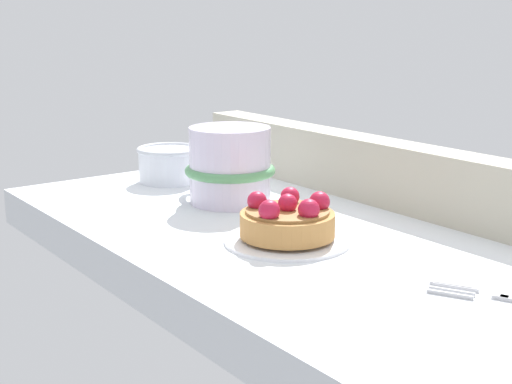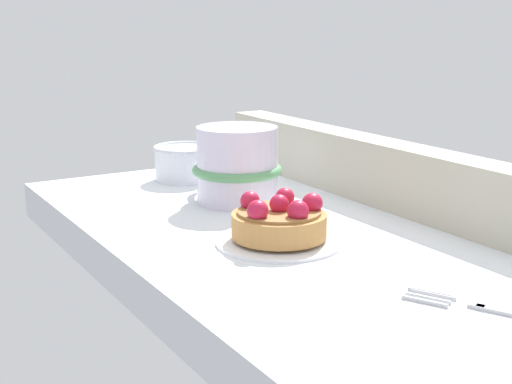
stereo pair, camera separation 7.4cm
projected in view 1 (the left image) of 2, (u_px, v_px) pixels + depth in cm
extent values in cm
cube|color=silver|center=(297.00, 252.00, 71.61)|extent=(70.45, 34.60, 4.19)
cube|color=#B2AD99|center=(404.00, 177.00, 79.06)|extent=(69.05, 4.33, 7.11)
cylinder|color=white|center=(287.00, 239.00, 67.77)|extent=(11.88, 11.88, 0.64)
cylinder|color=white|center=(287.00, 241.00, 67.81)|extent=(6.54, 6.54, 0.32)
cylinder|color=#B77F42|center=(287.00, 224.00, 67.44)|extent=(8.88, 8.88, 2.22)
cylinder|color=olive|center=(287.00, 211.00, 67.14)|extent=(7.81, 7.81, 0.30)
sphere|color=#B71938|center=(288.00, 203.00, 66.96)|extent=(1.82, 1.82, 1.82)
sphere|color=#B71938|center=(309.00, 210.00, 65.08)|extent=(1.99, 1.99, 1.99)
sphere|color=#B71938|center=(316.00, 202.00, 67.47)|extent=(1.96, 1.96, 1.96)
sphere|color=#B71938|center=(290.00, 196.00, 69.66)|extent=(1.86, 1.86, 1.86)
sphere|color=#B71938|center=(257.00, 201.00, 68.01)|extent=(1.87, 1.87, 1.87)
sphere|color=#B71938|center=(269.00, 211.00, 64.57)|extent=(1.97, 1.97, 1.97)
cylinder|color=silver|center=(230.00, 165.00, 81.44)|extent=(9.16, 9.16, 8.61)
torus|color=#569960|center=(230.00, 170.00, 81.59)|extent=(10.24, 10.24, 1.03)
torus|color=silver|center=(204.00, 158.00, 85.67)|extent=(5.68, 0.86, 5.68)
cube|color=#B7B7BC|center=(500.00, 295.00, 54.17)|extent=(1.32, 1.05, 0.60)
cube|color=#B7B7BC|center=(456.00, 283.00, 56.61)|extent=(3.22, 1.82, 0.60)
cube|color=#B7B7BC|center=(454.00, 286.00, 55.97)|extent=(3.22, 1.82, 0.60)
cube|color=#B7B7BC|center=(452.00, 289.00, 55.33)|extent=(3.22, 1.82, 0.60)
cube|color=#B7B7BC|center=(450.00, 293.00, 54.69)|extent=(3.22, 1.82, 0.60)
cylinder|color=silver|center=(169.00, 165.00, 92.25)|extent=(7.59, 7.59, 4.16)
torus|color=silver|center=(168.00, 149.00, 91.76)|extent=(8.03, 8.03, 0.60)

